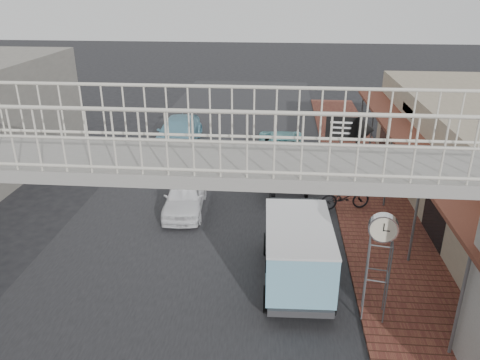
% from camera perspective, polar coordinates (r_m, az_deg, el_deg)
% --- Properties ---
extents(ground, '(120.00, 120.00, 0.00)m').
position_cam_1_polar(ground, '(14.81, -6.46, -10.85)').
color(ground, black).
rests_on(ground, ground).
extents(road_strip, '(10.00, 60.00, 0.01)m').
position_cam_1_polar(road_strip, '(14.81, -6.46, -10.84)').
color(road_strip, black).
rests_on(road_strip, ground).
extents(sidewalk, '(3.00, 40.00, 0.10)m').
position_cam_1_polar(sidewalk, '(17.52, 17.02, -5.89)').
color(sidewalk, brown).
rests_on(sidewalk, ground).
extents(footbridge, '(16.40, 2.40, 6.34)m').
position_cam_1_polar(footbridge, '(9.85, -11.74, -8.26)').
color(footbridge, gray).
rests_on(footbridge, ground).
extents(white_hatchback, '(1.71, 3.72, 1.24)m').
position_cam_1_polar(white_hatchback, '(18.17, -6.74, -1.90)').
color(white_hatchback, white).
rests_on(white_hatchback, ground).
extents(dark_sedan, '(1.85, 4.29, 1.37)m').
position_cam_1_polar(dark_sedan, '(20.00, 5.49, 0.75)').
color(dark_sedan, black).
rests_on(dark_sedan, ground).
extents(angkot_curb, '(2.59, 5.07, 1.37)m').
position_cam_1_polar(angkot_curb, '(23.64, 5.15, 4.29)').
color(angkot_curb, '#6CB7BB').
rests_on(angkot_curb, ground).
extents(angkot_far, '(2.12, 5.03, 1.45)m').
position_cam_1_polar(angkot_far, '(25.63, -7.58, 5.77)').
color(angkot_far, '#6AA3B8').
rests_on(angkot_far, ground).
extents(angkot_van, '(2.04, 4.21, 2.03)m').
position_cam_1_polar(angkot_van, '(13.60, 7.03, -7.82)').
color(angkot_van, black).
rests_on(angkot_van, ground).
extents(motorcycle_near, '(2.05, 1.12, 1.02)m').
position_cam_1_polar(motorcycle_near, '(18.42, 12.68, -2.01)').
color(motorcycle_near, black).
rests_on(motorcycle_near, sidewalk).
extents(motorcycle_far, '(1.65, 0.91, 0.96)m').
position_cam_1_polar(motorcycle_far, '(21.60, 14.23, 1.53)').
color(motorcycle_far, black).
rests_on(motorcycle_far, sidewalk).
extents(street_clock, '(0.76, 0.66, 2.97)m').
position_cam_1_polar(street_clock, '(12.01, 17.00, -6.18)').
color(street_clock, '#59595B').
rests_on(street_clock, sidewalk).
extents(arrow_sign, '(1.93, 1.23, 3.30)m').
position_cam_1_polar(arrow_sign, '(19.31, 14.74, 5.82)').
color(arrow_sign, '#59595B').
rests_on(arrow_sign, sidewalk).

